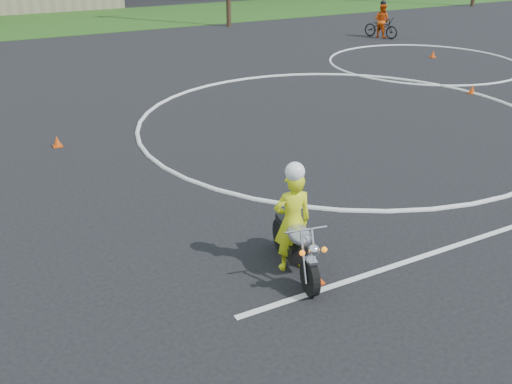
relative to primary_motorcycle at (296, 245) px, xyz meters
name	(u,v)px	position (x,y,z in m)	size (l,w,h in m)	color
ground	(410,153)	(5.54, 3.34, -0.51)	(120.00, 120.00, 0.00)	black
grass_strip	(117,19)	(5.54, 30.34, -0.50)	(120.00, 10.00, 0.02)	#1E4714
course_markings	(370,101)	(7.71, 7.69, -0.50)	(19.05, 19.05, 0.12)	silver
primary_motorcycle	(296,245)	(0.00, 0.00, 0.00)	(0.80, 1.99, 1.05)	black
rider_primary_grp	(293,219)	(0.00, 0.14, 0.43)	(0.72, 0.55, 1.96)	#D5E217
rider_second_grp	(381,25)	(15.95, 17.12, 0.16)	(1.28, 2.09, 1.89)	black
traffic_cones	(427,101)	(9.05, 6.43, -0.38)	(20.22, 12.69, 0.30)	#DA470B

